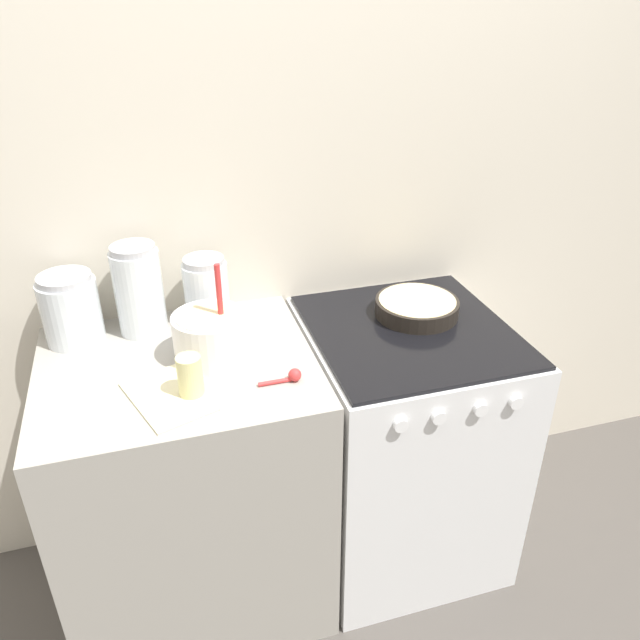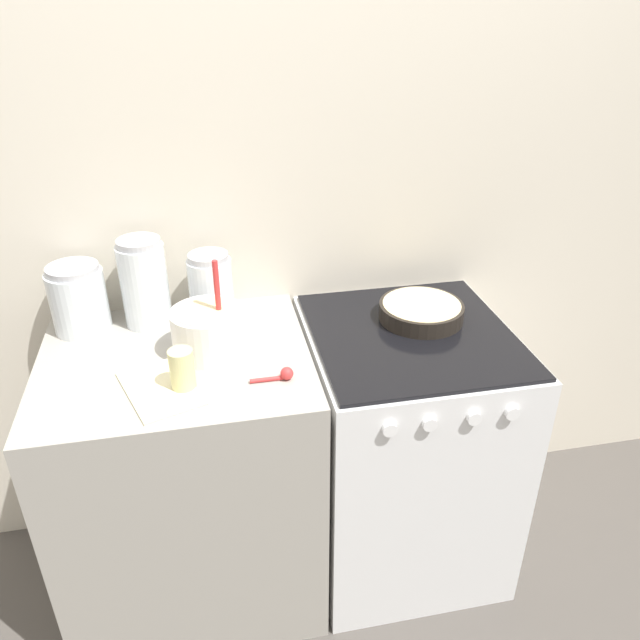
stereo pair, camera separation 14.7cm
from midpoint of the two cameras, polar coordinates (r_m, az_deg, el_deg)
The scene contains 12 objects.
ground_plane at distance 2.25m, azimuth 2.87°, elevation -26.89°, with size 12.00×12.00×0.00m, color #4C4742.
wall_back at distance 2.04m, azimuth -1.09°, elevation 10.15°, with size 4.55×0.05×2.40m.
countertop_cabinet at distance 2.09m, azimuth -9.79°, elevation -13.92°, with size 0.77×0.66×0.90m.
stove at distance 2.20m, azimuth 9.52°, elevation -11.37°, with size 0.63×0.68×0.90m.
mixing_bowl at distance 1.79m, azimuth -7.93°, elevation -0.82°, with size 0.21×0.21×0.28m.
baking_pan at distance 2.01m, azimuth 11.31°, elevation 0.79°, with size 0.27×0.27×0.05m.
storage_jar_left at distance 2.00m, azimuth -19.23°, elevation 1.46°, with size 0.17×0.17×0.21m.
storage_jar_middle at distance 1.96m, azimuth -13.66°, elevation 2.80°, with size 0.14×0.14×0.28m.
storage_jar_right at distance 1.98m, azimuth -7.83°, elevation 2.65°, with size 0.14×0.14×0.22m.
tin_can at distance 1.65m, azimuth -10.02°, elevation -4.56°, with size 0.07×0.07×0.12m.
recipe_page at distance 1.69m, azimuth -12.01°, elevation -6.22°, with size 0.24×0.30×0.01m.
measuring_spoon at distance 1.68m, azimuth -0.96°, elevation -5.09°, with size 0.12×0.04×0.04m.
Camera 2 is at (-0.28, -1.23, 1.86)m, focal length 35.00 mm.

